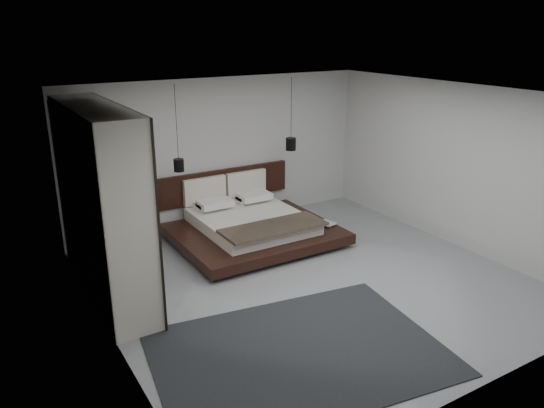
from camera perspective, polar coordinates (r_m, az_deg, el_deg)
floor at (r=8.18m, az=4.14°, el=-8.22°), size 6.00×6.00×0.00m
ceiling at (r=7.35m, az=4.66°, el=11.64°), size 6.00×6.00×0.00m
wall_back at (r=10.15m, az=-5.51°, el=5.55°), size 6.00×0.00×6.00m
wall_front at (r=5.65m, az=22.38°, el=-6.79°), size 6.00×0.00×6.00m
wall_left at (r=6.47m, az=-17.86°, el=-3.04°), size 0.00×6.00×6.00m
wall_right at (r=9.65m, az=19.11°, el=3.90°), size 0.00×6.00×6.00m
lattice_screen at (r=8.80m, az=-21.39°, el=1.59°), size 0.05×0.90×2.60m
bed at (r=9.55m, az=-2.32°, el=-2.22°), size 2.75×2.38×1.07m
book_lower at (r=9.62m, az=5.48°, el=-2.24°), size 0.29×0.35×0.03m
book_upper at (r=9.58m, az=5.49°, el=-2.18°), size 0.21×0.28×0.02m
pendant_left at (r=9.12m, az=-10.00°, el=4.17°), size 0.18×0.18×1.46m
pendant_right at (r=10.10m, az=2.04°, el=6.48°), size 0.19×0.19×1.36m
wardrobe at (r=7.62m, az=-17.79°, el=-0.07°), size 0.65×2.77×2.72m
rug at (r=6.54m, az=2.89°, el=-15.65°), size 3.68×2.86×0.01m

